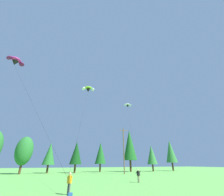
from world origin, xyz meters
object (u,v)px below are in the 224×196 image
(kite_flyer_near, at_px, (69,181))
(utility_pole, at_px, (124,149))
(parafoil_kite_high_lime_white, at_px, (88,89))
(backpack, at_px, (70,196))
(kite_flyer_mid, at_px, (138,174))
(parafoil_kite_mid_white, at_px, (128,105))
(parafoil_kite_far_magenta, at_px, (16,61))

(kite_flyer_near, bearing_deg, utility_pole, 53.45)
(parafoil_kite_high_lime_white, xyz_separation_m, backpack, (-5.78, -22.30, -20.55))
(utility_pole, height_order, parafoil_kite_high_lime_white, parafoil_kite_high_lime_white)
(kite_flyer_mid, relative_size, parafoil_kite_mid_white, 0.09)
(kite_flyer_mid, relative_size, backpack, 4.23)
(utility_pole, xyz_separation_m, parafoil_kite_high_lime_white, (-11.28, -2.25, 14.71))
(utility_pole, distance_m, kite_flyer_near, 28.88)
(kite_flyer_mid, distance_m, parafoil_kite_far_magenta, 30.90)
(backpack, bearing_deg, utility_pole, 45.69)
(parafoil_kite_high_lime_white, bearing_deg, utility_pole, 11.28)
(kite_flyer_near, distance_m, kite_flyer_mid, 11.62)
(parafoil_kite_mid_white, distance_m, parafoil_kite_far_magenta, 31.79)
(parafoil_kite_far_magenta, bearing_deg, parafoil_kite_high_lime_white, 17.73)
(utility_pole, relative_size, parafoil_kite_high_lime_white, 0.54)
(kite_flyer_near, height_order, backpack, kite_flyer_near)
(kite_flyer_mid, distance_m, parafoil_kite_mid_white, 28.22)
(utility_pole, xyz_separation_m, parafoil_kite_far_magenta, (-27.67, -7.49, 15.33))
(kite_flyer_mid, bearing_deg, backpack, -145.50)
(utility_pole, relative_size, parafoil_kite_mid_white, 0.58)
(kite_flyer_near, xyz_separation_m, parafoil_kite_far_magenta, (-10.74, 15.35, 20.39))
(utility_pole, height_order, parafoil_kite_mid_white, parafoil_kite_mid_white)
(kite_flyer_near, distance_m, parafoil_kite_mid_white, 36.49)
(parafoil_kite_mid_white, relative_size, backpack, 49.55)
(kite_flyer_mid, height_order, backpack, kite_flyer_mid)
(parafoil_kite_mid_white, bearing_deg, kite_flyer_near, -128.73)
(utility_pole, xyz_separation_m, parafoil_kite_mid_white, (2.72, 1.66, 13.51))
(parafoil_kite_far_magenta, bearing_deg, backpack, -58.12)
(parafoil_kite_far_magenta, xyz_separation_m, backpack, (10.61, -17.06, -21.17))
(kite_flyer_near, bearing_deg, backpack, -94.28)
(parafoil_kite_high_lime_white, bearing_deg, kite_flyer_near, -105.35)
(kite_flyer_near, xyz_separation_m, parafoil_kite_mid_white, (19.65, 24.50, 18.57))
(backpack, bearing_deg, parafoil_kite_mid_white, 43.45)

